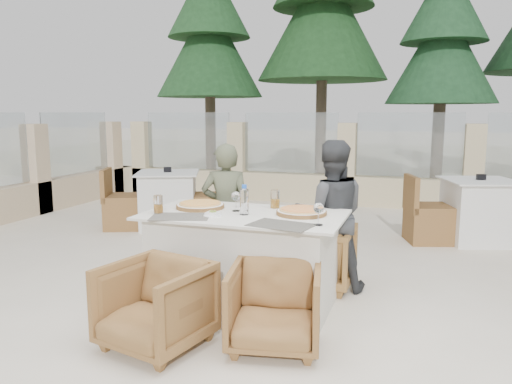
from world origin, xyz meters
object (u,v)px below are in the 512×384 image
(wine_glass_centre, at_px, (236,200))
(diner_right, at_px, (330,216))
(armchair_far_left, at_px, (246,242))
(bg_table_b, at_px, (479,211))
(pizza_right, at_px, (301,211))
(water_bottle, at_px, (244,200))
(armchair_near_right, at_px, (275,306))
(bg_table_a, at_px, (168,200))
(olive_dish, at_px, (213,213))
(armchair_far_right, at_px, (319,255))
(diner_left, at_px, (226,211))
(armchair_near_left, at_px, (155,305))
(wine_glass_corner, at_px, (319,213))
(dining_table, at_px, (244,260))
(beer_glass_right, at_px, (275,199))
(beer_glass_left, at_px, (158,204))
(pizza_left, at_px, (200,205))

(wine_glass_centre, xyz_separation_m, diner_right, (0.69, 0.54, -0.19))
(armchair_far_left, height_order, bg_table_b, bg_table_b)
(pizza_right, relative_size, water_bottle, 1.67)
(armchair_near_right, bearing_deg, bg_table_a, 118.48)
(armchair_far_left, bearing_deg, olive_dish, 104.08)
(pizza_right, relative_size, wine_glass_centre, 2.19)
(diner_right, bearing_deg, wine_glass_centre, 22.29)
(wine_glass_centre, bearing_deg, bg_table_b, 52.40)
(bg_table_a, bearing_deg, water_bottle, -72.64)
(diner_right, bearing_deg, bg_table_a, -49.67)
(armchair_far_left, relative_size, armchair_near_right, 1.11)
(pizza_right, xyz_separation_m, water_bottle, (-0.43, -0.15, 0.09))
(olive_dish, bearing_deg, armchair_far_right, 50.33)
(armchair_near_right, bearing_deg, bg_table_b, 54.88)
(diner_left, height_order, bg_table_b, diner_left)
(wine_glass_centre, bearing_deg, pizza_right, 4.02)
(water_bottle, height_order, armchair_near_right, water_bottle)
(armchair_near_left, bearing_deg, bg_table_a, 130.27)
(wine_glass_corner, bearing_deg, bg_table_b, 65.82)
(dining_table, relative_size, wine_glass_centre, 8.70)
(armchair_near_left, xyz_separation_m, armchair_near_right, (0.76, 0.26, -0.01))
(armchair_near_left, xyz_separation_m, diner_right, (0.90, 1.50, 0.38))
(wine_glass_corner, relative_size, armchair_far_right, 0.29)
(dining_table, height_order, bg_table_b, same)
(dining_table, bearing_deg, diner_right, 45.90)
(beer_glass_right, bearing_deg, armchair_far_right, 47.44)
(dining_table, distance_m, bg_table_a, 3.03)
(dining_table, relative_size, wine_glass_corner, 8.70)
(pizza_right, bearing_deg, bg_table_a, 137.34)
(beer_glass_left, relative_size, armchair_near_left, 0.23)
(dining_table, bearing_deg, water_bottle, -66.74)
(pizza_right, relative_size, beer_glass_left, 2.76)
(wine_glass_corner, distance_m, diner_right, 0.86)
(olive_dish, bearing_deg, wine_glass_corner, -3.63)
(dining_table, xyz_separation_m, beer_glass_left, (-0.66, -0.21, 0.46))
(bg_table_a, bearing_deg, olive_dish, -77.35)
(wine_glass_centre, bearing_deg, armchair_far_left, 103.78)
(wine_glass_corner, height_order, beer_glass_right, wine_glass_corner)
(wine_glass_centre, distance_m, armchair_far_left, 0.93)
(pizza_left, distance_m, olive_dish, 0.36)
(pizza_right, xyz_separation_m, armchair_near_right, (0.00, -0.74, -0.51))
(armchair_near_left, xyz_separation_m, bg_table_b, (2.33, 3.70, 0.09))
(diner_left, relative_size, diner_right, 0.96)
(beer_glass_right, bearing_deg, olive_dish, -127.41)
(water_bottle, relative_size, wine_glass_corner, 1.31)
(beer_glass_left, xyz_separation_m, olive_dish, (0.46, 0.04, -0.05))
(beer_glass_left, height_order, beer_glass_right, beer_glass_right)
(pizza_right, relative_size, diner_left, 0.31)
(beer_glass_right, xyz_separation_m, diner_right, (0.42, 0.30, -0.18))
(dining_table, xyz_separation_m, bg_table_a, (-1.95, 2.32, 0.00))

